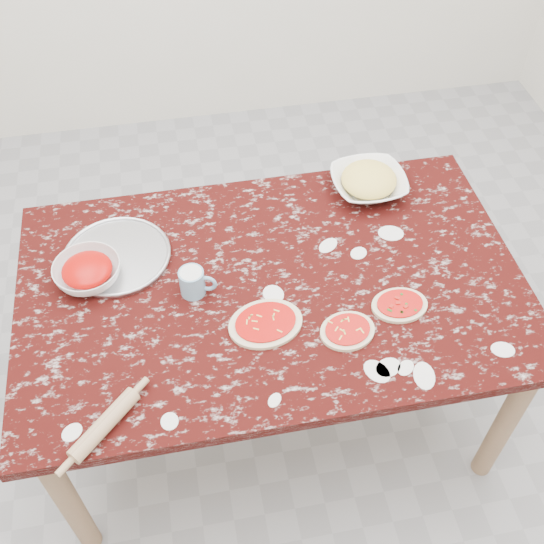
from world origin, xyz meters
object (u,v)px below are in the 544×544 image
(worktable, at_px, (272,299))
(rolling_pin, at_px, (104,425))
(cheese_bowl, at_px, (368,183))
(sauce_bowl, at_px, (88,273))
(pizza_tray, at_px, (117,257))
(flour_mug, at_px, (193,282))

(worktable, height_order, rolling_pin, rolling_pin)
(cheese_bowl, bearing_deg, sauce_bowl, -166.13)
(pizza_tray, height_order, flour_mug, flour_mug)
(pizza_tray, xyz_separation_m, rolling_pin, (-0.05, -0.62, 0.02))
(worktable, height_order, flour_mug, flour_mug)
(worktable, xyz_separation_m, rolling_pin, (-0.53, -0.42, 0.11))
(sauce_bowl, distance_m, cheese_bowl, 1.02)
(worktable, xyz_separation_m, pizza_tray, (-0.48, 0.20, 0.09))
(pizza_tray, distance_m, rolling_pin, 0.62)
(worktable, bearing_deg, sauce_bowl, 168.01)
(cheese_bowl, height_order, rolling_pin, cheese_bowl)
(sauce_bowl, xyz_separation_m, cheese_bowl, (0.99, 0.24, -0.00))
(cheese_bowl, bearing_deg, flour_mug, -151.80)
(worktable, relative_size, rolling_pin, 6.99)
(pizza_tray, height_order, cheese_bowl, cheese_bowl)
(pizza_tray, bearing_deg, rolling_pin, -94.53)
(cheese_bowl, distance_m, rolling_pin, 1.23)
(worktable, relative_size, pizza_tray, 4.66)
(worktable, xyz_separation_m, flour_mug, (-0.25, 0.01, 0.13))
(pizza_tray, bearing_deg, flour_mug, -39.15)
(sauce_bowl, bearing_deg, worktable, -11.99)
(rolling_pin, bearing_deg, sauce_bowl, 94.26)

